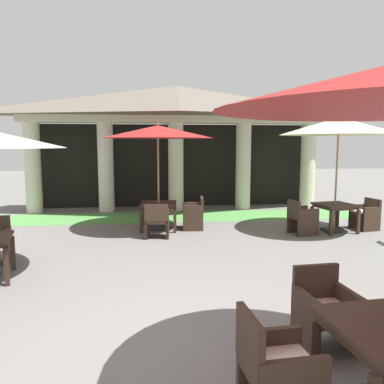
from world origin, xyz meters
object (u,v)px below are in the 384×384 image
patio_chair_near_foreground_west (276,372)px  patio_table_mid_left (159,206)px  terracotta_urn (193,219)px  patio_table_far_back (335,208)px  patio_chair_mid_left_east (194,214)px  patio_chair_near_foreground_north (325,312)px  patio_umbrella_far_back (339,127)px  patio_umbrella_mid_left (158,132)px  patio_chair_mid_left_south (157,221)px  patio_chair_far_back_west (302,218)px  patio_chair_far_back_east (366,215)px

patio_chair_near_foreground_west → patio_table_mid_left: size_ratio=0.94×
patio_table_mid_left → terracotta_urn: (0.94, 0.37, -0.42)m
patio_table_far_back → terracotta_urn: size_ratio=2.17×
patio_chair_near_foreground_west → patio_chair_mid_left_east: 7.16m
patio_chair_near_foreground_north → patio_chair_near_foreground_west: size_ratio=0.94×
patio_umbrella_far_back → terracotta_urn: bearing=161.7°
patio_umbrella_mid_left → patio_chair_mid_left_south: patio_umbrella_mid_left is taller
patio_chair_near_foreground_north → patio_umbrella_far_back: (2.80, 5.37, 2.27)m
patio_chair_mid_left_east → terracotta_urn: 0.49m
patio_chair_near_foreground_west → patio_chair_far_back_west: 6.84m
terracotta_urn → patio_table_mid_left: bearing=-158.6°
patio_chair_near_foreground_west → patio_table_mid_left: 7.27m
patio_table_mid_left → patio_chair_mid_left_south: bearing=-94.3°
patio_chair_near_foreground_north → patio_chair_mid_left_east: bearing=-87.5°
patio_umbrella_mid_left → patio_chair_mid_left_south: 2.32m
patio_umbrella_mid_left → patio_chair_far_back_west: bearing=-15.5°
patio_umbrella_far_back → patio_chair_near_foreground_west: bearing=-120.0°
patio_chair_near_foreground_west → patio_umbrella_mid_left: 7.57m
patio_umbrella_far_back → patio_chair_far_back_east: (0.95, 0.18, -2.27)m
patio_chair_mid_left_east → patio_chair_far_back_west: (2.58, -0.90, 0.00)m
patio_chair_near_foreground_north → terracotta_urn: size_ratio=1.86×
patio_umbrella_mid_left → patio_chair_far_back_east: bearing=-6.5°
patio_chair_mid_left_east → terracotta_urn: patio_chair_mid_left_east is taller
patio_chair_near_foreground_north → patio_table_mid_left: (-1.65, 6.16, 0.22)m
patio_chair_mid_left_south → patio_table_far_back: patio_chair_mid_left_south is taller
patio_chair_mid_left_east → patio_table_mid_left: bearing=90.0°
patio_chair_near_foreground_west → patio_umbrella_far_back: (3.72, 6.43, 2.24)m
patio_table_mid_left → patio_chair_far_back_east: 5.44m
patio_chair_near_foreground_west → patio_chair_mid_left_east: (0.19, 7.16, -0.01)m
patio_chair_far_back_east → patio_chair_mid_left_south: bearing=82.7°
patio_chair_mid_left_south → patio_table_far_back: 4.53m
patio_chair_near_foreground_west → patio_chair_far_back_west: bearing=151.8°
patio_chair_far_back_west → patio_umbrella_mid_left: bearing=-116.1°
patio_chair_near_foreground_west → terracotta_urn: bearing=174.1°
patio_umbrella_far_back → patio_chair_far_back_west: patio_umbrella_far_back is taller
patio_chair_near_foreground_north → patio_chair_far_back_west: patio_chair_near_foreground_north is taller
patio_chair_near_foreground_north → patio_umbrella_far_back: size_ratio=0.29×
patio_table_mid_left → patio_umbrella_far_back: 4.97m
patio_chair_near_foreground_north → patio_chair_mid_left_east: size_ratio=1.02×
patio_table_far_back → patio_chair_far_back_east: patio_chair_far_back_east is taller
patio_table_mid_left → patio_umbrella_mid_left: (0.00, 0.00, 1.92)m
patio_chair_mid_left_east → patio_table_far_back: (3.53, -0.73, 0.21)m
patio_table_mid_left → patio_chair_mid_left_east: size_ratio=1.16×
patio_chair_near_foreground_north → patio_chair_mid_left_south: bearing=-76.1°
patio_chair_near_foreground_west → patio_umbrella_far_back: patio_umbrella_far_back is taller
patio_umbrella_mid_left → patio_umbrella_far_back: bearing=-10.1°
patio_table_mid_left → terracotta_urn: size_ratio=2.11×
patio_table_mid_left → terracotta_urn: patio_table_mid_left is taller
patio_chair_mid_left_south → patio_chair_far_back_east: 5.48m
patio_chair_near_foreground_north → patio_chair_near_foreground_west: bearing=45.0°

